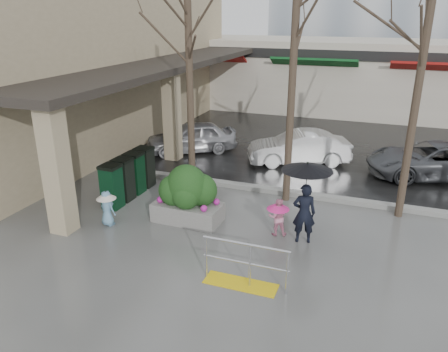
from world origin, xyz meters
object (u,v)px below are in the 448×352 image
Objects in this scene: planter at (188,195)px; tree_mideast at (426,40)px; handrail at (244,270)px; news_boxes at (129,176)px; car_b at (299,148)px; car_c at (434,160)px; woman at (306,193)px; child_pink at (278,214)px; child_blue at (107,205)px; car_a at (191,137)px; tree_midwest at (295,23)px; tree_west at (188,27)px.

tree_mideast is at bearing 23.38° from planter.
handrail is 0.99× the size of planter.
car_b is at bearing 49.96° from news_boxes.
car_b reaches higher than handrail.
tree_mideast is 3.39× the size of planter.
tree_mideast reaches higher than car_c.
woman is (-2.31, -2.46, -3.51)m from tree_mideast.
child_pink is at bearing -25.52° from woman.
child_pink is 4.62m from child_blue.
car_a is 0.82× the size of car_c.
tree_mideast reaches higher than handrail.
tree_midwest is 5.21m from child_pink.
planter is 6.27m from car_b.
woman is at bearing -46.17° from car_c.
car_a is (-0.62, 6.91, 0.03)m from child_blue.
car_b is (-0.63, 5.91, 0.04)m from child_pink.
tree_mideast is at bearing 0.00° from tree_west.
car_c is (1.11, 3.75, -4.23)m from tree_mideast.
child_pink is (-3.01, -2.33, -4.27)m from tree_mideast.
car_b is at bearing -105.18° from child_blue.
car_c is at bearing 69.14° from car_b.
car_a is at bearing 92.27° from news_boxes.
tree_west is 6.15m from child_pink.
woman is 8.36m from car_a.
car_b is at bearing 93.42° from handrail.
woman is 0.58× the size of car_a.
child_blue is 0.27× the size of car_a.
child_pink is 0.22× the size of car_c.
tree_mideast is at bearing 56.81° from handrail.
handrail is 7.52m from tree_west.
woman is 0.89× the size of news_boxes.
car_a is at bearing 114.79° from tree_west.
tree_mideast reaches higher than car_a.
car_b is at bearing 51.33° from tree_west.
car_b is (4.48, 0.07, 0.00)m from car_a.
handrail is 0.27× the size of tree_midwest.
child_blue is 2.03m from news_boxes.
handrail reaches higher than child_pink.
car_b is (-0.50, 8.37, 0.25)m from handrail.
tree_mideast is 1.43× the size of car_c.
car_b is at bearing 72.29° from planter.
handrail is 0.50× the size of car_b.
tree_mideast is (3.14, 4.80, 4.48)m from handrail.
tree_mideast is 5.72m from child_pink.
child_blue is (-5.19, -0.94, -0.75)m from woman.
news_boxes is 6.66m from car_b.
news_boxes is at bearing 158.82° from planter.
planter reaches higher than car_a.
child_pink is at bearing -16.94° from car_b.
handrail is at bearing -33.48° from news_boxes.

